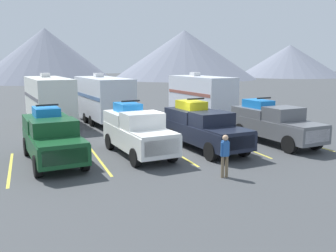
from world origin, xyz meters
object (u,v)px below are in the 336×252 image
Objects in this scene: pickup_truck_a at (52,136)px; camper_trailer_b at (103,97)px; pickup_truck_d at (273,123)px; person_a at (225,153)px; camper_trailer_c at (201,94)px; camper_trailer_a at (49,98)px; pickup_truck_b at (137,131)px; pickup_truck_c at (203,127)px.

camper_trailer_b is (4.29, 9.59, 0.77)m from pickup_truck_a.
pickup_truck_d reaches higher than person_a.
pickup_truck_a is 0.74× the size of camper_trailer_c.
pickup_truck_d is 0.71× the size of camper_trailer_a.
person_a is (6.19, -4.97, -0.17)m from pickup_truck_a.
pickup_truck_c is (3.56, -0.14, -0.01)m from pickup_truck_b.
camper_trailer_a is at bearing 87.11° from pickup_truck_a.
camper_trailer_b is (-3.27, 9.88, 0.76)m from pickup_truck_c.
camper_trailer_a is 1.07× the size of camper_trailer_c.
person_a is (-5.89, -14.18, -0.93)m from camper_trailer_c.
person_a is at bearing -65.57° from pickup_truck_b.
pickup_truck_a is 0.98× the size of pickup_truck_d.
pickup_truck_b is 0.93× the size of pickup_truck_d.
person_a is at bearing -82.56° from camper_trailer_b.
pickup_truck_b reaches higher than pickup_truck_d.
camper_trailer_b reaches higher than pickup_truck_d.
camper_trailer_c reaches higher than pickup_truck_c.
pickup_truck_c is 4.28m from pickup_truck_d.
pickup_truck_d is at bearing -43.35° from camper_trailer_a.
person_a is at bearing -69.48° from camper_trailer_a.
camper_trailer_b is 14.72m from person_a.
pickup_truck_a reaches higher than person_a.
pickup_truck_d is 3.44× the size of person_a.
pickup_truck_d is at bearing -91.47° from camper_trailer_c.
person_a is at bearing -141.47° from pickup_truck_d.
pickup_truck_c reaches higher than person_a.
camper_trailer_a is (-3.49, 10.35, 0.76)m from pickup_truck_b.
pickup_truck_b is 3.19× the size of person_a.
pickup_truck_a is 1.00× the size of pickup_truck_c.
pickup_truck_b is 0.67× the size of camper_trailer_b.
pickup_truck_d is 9.72m from camper_trailer_c.
pickup_truck_b reaches higher than pickup_truck_c.
camper_trailer_b is (3.78, -0.61, -0.01)m from camper_trailer_a.
camper_trailer_a reaches higher than pickup_truck_d.
pickup_truck_d is at bearing -2.45° from pickup_truck_b.
pickup_truck_a is 3.36× the size of person_a.
pickup_truck_d is (4.28, -0.19, -0.01)m from pickup_truck_c.
camper_trailer_a is 4.86× the size of person_a.
pickup_truck_c is at bearing -2.29° from pickup_truck_b.
camper_trailer_a reaches higher than pickup_truck_a.
camper_trailer_b is 1.04× the size of camper_trailer_c.
camper_trailer_b reaches higher than pickup_truck_a.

